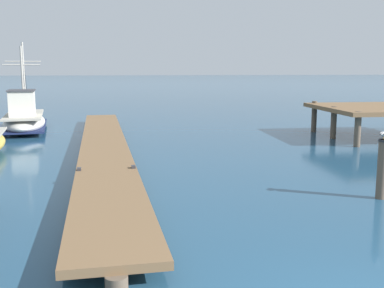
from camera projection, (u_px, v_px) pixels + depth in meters
The scene contains 4 objects.
floating_dock at pixel (104, 146), 18.46m from camera, with size 3.59×23.65×0.53m.
fishing_boat_1 at pixel (24, 119), 25.54m from camera, with size 3.18×7.18×4.88m.
mooring_piling at pixel (382, 168), 12.31m from camera, with size 0.30×0.30×1.60m.
perched_seagull at pixel (384, 134), 12.16m from camera, with size 0.34×0.27×0.27m.
Camera 1 is at (-3.36, -4.97, 3.46)m, focal length 43.69 mm.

